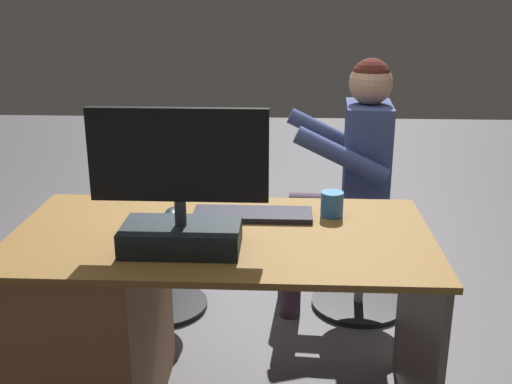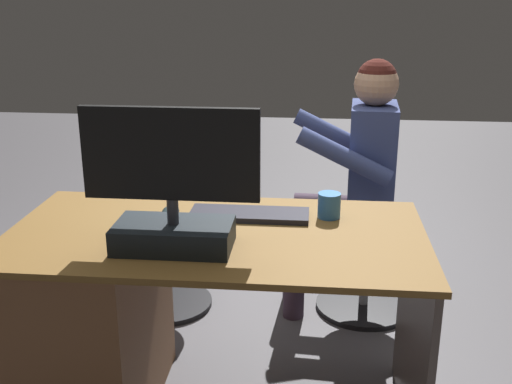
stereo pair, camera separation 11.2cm
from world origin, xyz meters
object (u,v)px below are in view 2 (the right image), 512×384
object	(u,v)px
keyboard	(249,214)
office_chair_teddy	(166,252)
cup	(329,205)
teddy_bear	(163,179)
monitor	(172,203)
visitor_chair	(366,258)
desk	(115,315)
tv_remote	(126,226)
person	(354,167)
computer_mouse	(171,212)

from	to	relation	value
keyboard	office_chair_teddy	bearing A→B (deg)	-52.87
cup	teddy_bear	world-z (taller)	teddy_bear
monitor	visitor_chair	distance (m)	1.34
desk	teddy_bear	distance (m)	0.83
monitor	office_chair_teddy	bearing A→B (deg)	-73.74
keyboard	office_chair_teddy	xyz separation A→B (m)	(0.47, -0.62, -0.44)
tv_remote	office_chair_teddy	bearing A→B (deg)	-93.45
keyboard	visitor_chair	distance (m)	0.96
keyboard	office_chair_teddy	distance (m)	0.90
desk	person	bearing A→B (deg)	-136.34
person	visitor_chair	bearing A→B (deg)	-176.23
cup	visitor_chair	size ratio (longest dim) A/B	0.19
visitor_chair	person	bearing A→B (deg)	3.77
teddy_bear	visitor_chair	xyz separation A→B (m)	(-0.95, -0.05, -0.38)
keyboard	cup	bearing A→B (deg)	-174.98
computer_mouse	visitor_chair	bearing A→B (deg)	-137.02
tv_remote	person	size ratio (longest dim) A/B	0.13
keyboard	computer_mouse	size ratio (longest dim) A/B	4.38
desk	computer_mouse	size ratio (longest dim) A/B	14.55
computer_mouse	office_chair_teddy	bearing A→B (deg)	-73.36
desk	computer_mouse	bearing A→B (deg)	-145.70
visitor_chair	person	xyz separation A→B (m)	(0.08, 0.01, 0.45)
keyboard	person	bearing A→B (deg)	-120.68
tv_remote	teddy_bear	xyz separation A→B (m)	(0.07, -0.79, -0.08)
desk	cup	xyz separation A→B (m)	(-0.75, -0.18, 0.38)
monitor	person	distance (m)	1.16
desk	monitor	distance (m)	0.57
cup	person	distance (m)	0.67
office_chair_teddy	visitor_chair	distance (m)	0.96
tv_remote	visitor_chair	xyz separation A→B (m)	(-0.88, -0.84, -0.46)
visitor_chair	teddy_bear	bearing A→B (deg)	3.01
desk	visitor_chair	world-z (taller)	desk
monitor	computer_mouse	bearing A→B (deg)	-74.65
monitor	keyboard	world-z (taller)	monitor
monitor	cup	size ratio (longest dim) A/B	6.05
computer_mouse	teddy_bear	bearing A→B (deg)	-73.67
visitor_chair	person	distance (m)	0.45
cup	visitor_chair	world-z (taller)	cup
office_chair_teddy	person	size ratio (longest dim) A/B	0.40
office_chair_teddy	teddy_bear	xyz separation A→B (m)	(0.00, -0.01, 0.36)
monitor	keyboard	distance (m)	0.38
desk	cup	bearing A→B (deg)	-166.82
desk	visitor_chair	distance (m)	1.27
cup	tv_remote	xyz separation A→B (m)	(0.68, 0.17, -0.04)
desk	office_chair_teddy	distance (m)	0.78
keyboard	desk	bearing A→B (deg)	17.84
keyboard	monitor	bearing A→B (deg)	54.60
teddy_bear	visitor_chair	world-z (taller)	teddy_bear
visitor_chair	person	world-z (taller)	person
cup	visitor_chair	xyz separation A→B (m)	(-0.20, -0.66, -0.49)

